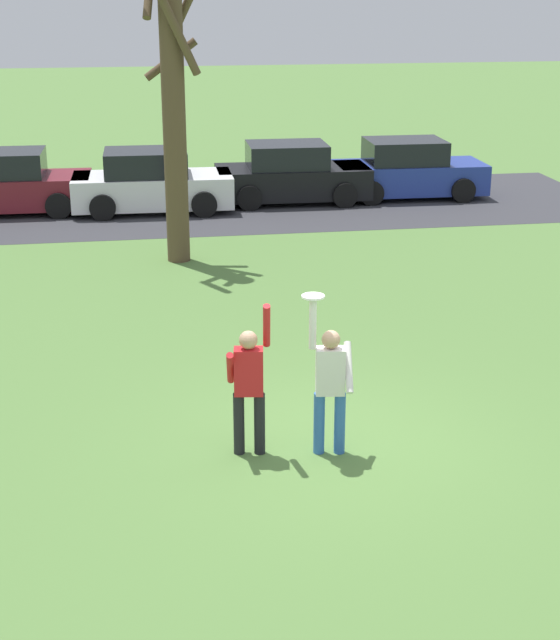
{
  "coord_description": "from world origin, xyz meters",
  "views": [
    {
      "loc": [
        -2.42,
        -10.97,
        5.65
      ],
      "look_at": [
        -0.56,
        0.55,
        1.53
      ],
      "focal_mm": 53.83,
      "sensor_mm": 36.0,
      "label": 1
    }
  ],
  "objects": [
    {
      "name": "ground_plane",
      "position": [
        0.0,
        0.0,
        0.0
      ],
      "size": [
        120.0,
        120.0,
        0.0
      ],
      "primitive_type": "plane",
      "color": "#567F3D"
    },
    {
      "name": "person_catcher",
      "position": [
        -0.06,
        -0.26,
        0.98
      ],
      "size": [
        0.56,
        0.49,
        2.08
      ],
      "rotation": [
        0.0,
        0.0,
        3.0
      ],
      "color": "#3366B7",
      "rests_on": "ground_plane"
    },
    {
      "name": "person_defender",
      "position": [
        -1.06,
        -0.11,
        0.98
      ],
      "size": [
        0.58,
        0.49,
        2.04
      ],
      "rotation": [
        0.0,
        0.0,
        6.14
      ],
      "color": "black",
      "rests_on": "ground_plane"
    },
    {
      "name": "frisbee_disc",
      "position": [
        -0.28,
        -0.23,
        2.09
      ],
      "size": [
        0.28,
        0.28,
        0.02
      ],
      "primitive_type": "cylinder",
      "color": "white",
      "rests_on": "person_catcher"
    },
    {
      "name": "parked_car_maroon",
      "position": [
        -5.44,
        14.33,
        0.73
      ],
      "size": [
        4.14,
        2.11,
        1.59
      ],
      "rotation": [
        0.0,
        0.0,
        -0.02
      ],
      "color": "maroon",
      "rests_on": "ground_plane"
    },
    {
      "name": "parked_car_white",
      "position": [
        -1.79,
        13.89,
        0.73
      ],
      "size": [
        4.14,
        2.11,
        1.59
      ],
      "rotation": [
        0.0,
        0.0,
        -0.02
      ],
      "color": "white",
      "rests_on": "ground_plane"
    },
    {
      "name": "parked_car_black",
      "position": [
        1.98,
        14.41,
        0.73
      ],
      "size": [
        4.14,
        2.11,
        1.59
      ],
      "rotation": [
        0.0,
        0.0,
        -0.02
      ],
      "color": "black",
      "rests_on": "ground_plane"
    },
    {
      "name": "parked_car_blue",
      "position": [
        5.29,
        14.51,
        0.73
      ],
      "size": [
        4.14,
        2.11,
        1.59
      ],
      "rotation": [
        0.0,
        0.0,
        -0.02
      ],
      "color": "#233893",
      "rests_on": "ground_plane"
    },
    {
      "name": "parking_strip",
      "position": [
        -1.77,
        14.13,
        0.0
      ],
      "size": [
        24.36,
        6.4,
        0.01
      ],
      "primitive_type": "cube",
      "color": "#38383D",
      "rests_on": "ground_plane"
    },
    {
      "name": "bare_tree_tall",
      "position": [
        -1.41,
        9.03,
        3.38
      ],
      "size": [
        1.64,
        1.64,
        7.02
      ],
      "color": "brown",
      "rests_on": "ground_plane"
    }
  ]
}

